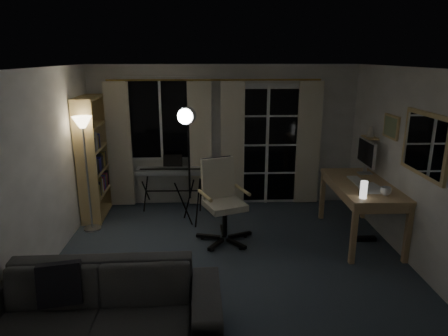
# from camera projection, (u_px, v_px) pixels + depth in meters

# --- Properties ---
(floor) EXTENTS (4.50, 4.00, 0.02)m
(floor) POSITION_uv_depth(u_px,v_px,m) (229.00, 256.00, 5.24)
(floor) COLOR #313B48
(floor) RESTS_ON ground
(window) EXTENTS (1.20, 0.08, 1.40)m
(window) POSITION_uv_depth(u_px,v_px,m) (161.00, 119.00, 6.69)
(window) COLOR white
(window) RESTS_ON floor
(french_door) EXTENTS (1.32, 0.09, 2.11)m
(french_door) POSITION_uv_depth(u_px,v_px,m) (267.00, 146.00, 6.89)
(french_door) COLOR white
(french_door) RESTS_ON floor
(curtains) EXTENTS (3.60, 0.07, 2.13)m
(curtains) POSITION_uv_depth(u_px,v_px,m) (216.00, 144.00, 6.74)
(curtains) COLOR gold
(curtains) RESTS_ON floor
(bookshelf) EXTENTS (0.33, 0.91, 1.93)m
(bookshelf) POSITION_uv_depth(u_px,v_px,m) (91.00, 161.00, 6.32)
(bookshelf) COLOR tan
(bookshelf) RESTS_ON floor
(torchiere_lamp) EXTENTS (0.34, 0.34, 1.71)m
(torchiere_lamp) POSITION_uv_depth(u_px,v_px,m) (84.00, 140.00, 5.66)
(torchiere_lamp) COLOR #B2B2B7
(torchiere_lamp) RESTS_ON floor
(keyboard_piano) EXTENTS (1.21, 0.60, 0.87)m
(keyboard_piano) POSITION_uv_depth(u_px,v_px,m) (173.00, 172.00, 6.66)
(keyboard_piano) COLOR black
(keyboard_piano) RESTS_ON floor
(studio_light) EXTENTS (0.40, 0.41, 1.86)m
(studio_light) POSITION_uv_depth(u_px,v_px,m) (187.00, 130.00, 5.80)
(studio_light) COLOR black
(studio_light) RESTS_ON floor
(office_chair) EXTENTS (0.80, 0.78, 1.16)m
(office_chair) POSITION_uv_depth(u_px,v_px,m) (221.00, 193.00, 5.58)
(office_chair) COLOR black
(office_chair) RESTS_ON floor
(desk) EXTENTS (0.79, 1.55, 0.82)m
(desk) POSITION_uv_depth(u_px,v_px,m) (362.00, 190.00, 5.56)
(desk) COLOR tan
(desk) RESTS_ON floor
(monitor) EXTENTS (0.20, 0.59, 0.52)m
(monitor) POSITION_uv_depth(u_px,v_px,m) (366.00, 154.00, 5.89)
(monitor) COLOR silver
(monitor) RESTS_ON desk
(desk_clutter) EXTENTS (0.49, 0.93, 1.04)m
(desk_clutter) POSITION_uv_depth(u_px,v_px,m) (363.00, 201.00, 5.35)
(desk_clutter) COLOR white
(desk_clutter) RESTS_ON desk
(mug) EXTENTS (0.14, 0.11, 0.14)m
(mug) POSITION_uv_depth(u_px,v_px,m) (386.00, 190.00, 5.04)
(mug) COLOR silver
(mug) RESTS_ON desk
(wall_mirror) EXTENTS (0.04, 0.94, 0.74)m
(wall_mirror) POSITION_uv_depth(u_px,v_px,m) (425.00, 145.00, 4.57)
(wall_mirror) COLOR tan
(wall_mirror) RESTS_ON floor
(framed_print) EXTENTS (0.03, 0.42, 0.32)m
(framed_print) POSITION_uv_depth(u_px,v_px,m) (391.00, 127.00, 5.42)
(framed_print) COLOR tan
(framed_print) RESTS_ON floor
(wall_shelf) EXTENTS (0.16, 0.30, 0.18)m
(wall_shelf) POSITION_uv_depth(u_px,v_px,m) (370.00, 134.00, 5.95)
(wall_shelf) COLOR tan
(wall_shelf) RESTS_ON floor
(sofa) EXTENTS (2.29, 0.72, 0.89)m
(sofa) POSITION_uv_depth(u_px,v_px,m) (94.00, 297.00, 3.58)
(sofa) COLOR #323335
(sofa) RESTS_ON floor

